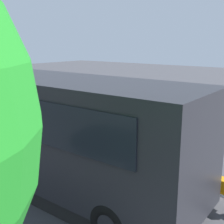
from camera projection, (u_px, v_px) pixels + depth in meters
ground_plane at (106, 132)px, 14.08m from camera, size 80.00×80.00×0.00m
tour_bus at (39, 129)px, 8.86m from camera, size 10.18×2.72×3.25m
spectator_far_left at (177, 146)px, 9.25m from camera, size 0.57×0.32×1.69m
spectator_left at (139, 136)px, 10.21m from camera, size 0.58×0.37×1.72m
spectator_centre at (106, 132)px, 10.61m from camera, size 0.57×0.32×1.73m
spectator_right at (80, 126)px, 11.28m from camera, size 0.57×0.32×1.76m
spectator_far_right at (58, 121)px, 12.22m from camera, size 0.57×0.31×1.66m
parked_motorcycle_silver at (221, 190)px, 7.54m from camera, size 2.04×0.69×0.99m
stunt_motorcycle at (99, 103)px, 17.66m from camera, size 2.02×0.76×1.23m
traffic_cone at (126, 115)px, 16.13m from camera, size 0.34×0.34×0.63m
bay_line_a at (166, 139)px, 13.01m from camera, size 0.35×4.99×0.01m
bay_line_b at (118, 128)px, 14.62m from camera, size 0.33×4.63×0.01m
bay_line_c at (79, 120)px, 16.23m from camera, size 0.31×4.23×0.01m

